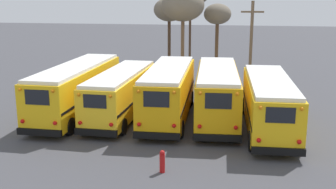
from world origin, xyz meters
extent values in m
plane|color=#424247|center=(0.00, 0.00, 0.00)|extent=(160.00, 160.00, 0.00)
cube|color=yellow|center=(-6.01, 1.10, 1.70)|extent=(2.74, 10.67, 2.70)
cube|color=white|center=(-6.01, 1.10, 3.15)|extent=(2.53, 10.24, 0.20)
cube|color=black|center=(-6.15, -4.24, 0.53)|extent=(2.52, 0.27, 0.36)
cube|color=black|center=(-6.15, -4.22, 2.44)|extent=(1.36, 0.07, 0.81)
sphere|color=red|center=(-7.07, -4.23, 1.09)|extent=(0.22, 0.22, 0.22)
sphere|color=orange|center=(-7.07, -4.23, 2.83)|extent=(0.18, 0.18, 0.18)
sphere|color=red|center=(-5.23, -4.28, 1.09)|extent=(0.22, 0.22, 0.22)
sphere|color=orange|center=(-5.23, -4.28, 2.83)|extent=(0.18, 0.18, 0.18)
cube|color=black|center=(-7.25, 1.13, 1.50)|extent=(0.29, 10.39, 0.14)
cube|color=black|center=(-4.77, 1.07, 1.50)|extent=(0.29, 10.39, 0.14)
cylinder|color=black|center=(-7.06, 5.13, 0.50)|extent=(0.31, 1.02, 1.01)
cylinder|color=black|center=(-4.75, 5.07, 0.50)|extent=(0.31, 1.02, 1.01)
cylinder|color=black|center=(-7.27, -2.87, 0.50)|extent=(0.31, 1.02, 1.01)
cylinder|color=black|center=(-4.96, -2.93, 0.50)|extent=(0.31, 1.02, 1.01)
cube|color=yellow|center=(-3.01, 0.91, 1.55)|extent=(2.66, 9.32, 2.43)
cube|color=white|center=(-3.01, 0.91, 2.86)|extent=(2.46, 8.94, 0.20)
cube|color=black|center=(-3.18, -3.75, 0.51)|extent=(2.36, 0.29, 0.36)
cube|color=black|center=(-3.18, -3.72, 2.22)|extent=(1.27, 0.08, 0.73)
sphere|color=red|center=(-4.05, -3.73, 1.00)|extent=(0.22, 0.22, 0.22)
sphere|color=orange|center=(-4.05, -3.73, 2.54)|extent=(0.18, 0.18, 0.18)
sphere|color=red|center=(-2.32, -3.79, 1.00)|extent=(0.22, 0.22, 0.22)
sphere|color=orange|center=(-2.32, -3.79, 2.54)|extent=(0.18, 0.18, 0.18)
cube|color=black|center=(-4.17, 0.95, 1.37)|extent=(0.37, 9.05, 0.14)
cube|color=black|center=(-1.84, 0.86, 1.37)|extent=(0.37, 9.05, 0.14)
cylinder|color=black|center=(-3.95, 4.27, 0.47)|extent=(0.32, 0.96, 0.95)
cylinder|color=black|center=(-1.80, 4.18, 0.47)|extent=(0.32, 0.96, 0.95)
cylinder|color=black|center=(-4.21, -2.37, 0.47)|extent=(0.32, 0.96, 0.95)
cylinder|color=black|center=(-2.06, -2.45, 0.47)|extent=(0.32, 0.96, 0.95)
cube|color=#E5A00C|center=(0.00, 1.03, 1.72)|extent=(2.66, 9.62, 2.74)
cube|color=white|center=(0.00, 1.03, 3.19)|extent=(2.46, 9.24, 0.20)
cube|color=black|center=(0.11, -3.80, 0.53)|extent=(2.49, 0.26, 0.36)
cube|color=black|center=(0.11, -3.77, 2.47)|extent=(1.34, 0.06, 0.82)
sphere|color=red|center=(-0.80, -3.83, 1.11)|extent=(0.22, 0.22, 0.22)
sphere|color=orange|center=(-0.80, -3.83, 2.87)|extent=(0.18, 0.18, 0.18)
sphere|color=red|center=(1.03, -3.79, 1.11)|extent=(0.22, 0.22, 0.22)
sphere|color=orange|center=(1.03, -3.79, 2.87)|extent=(0.18, 0.18, 0.18)
cube|color=black|center=(-1.23, 1.00, 1.52)|extent=(0.24, 9.38, 0.14)
cube|color=black|center=(1.23, 1.05, 1.52)|extent=(0.24, 9.38, 0.14)
cylinder|color=black|center=(-1.22, 4.48, 0.50)|extent=(0.30, 1.01, 1.01)
cylinder|color=black|center=(1.06, 4.54, 0.50)|extent=(0.30, 1.01, 1.01)
cylinder|color=black|center=(-1.06, -2.49, 0.50)|extent=(0.30, 1.01, 1.01)
cylinder|color=black|center=(1.22, -2.43, 0.50)|extent=(0.30, 1.01, 1.01)
cube|color=#E5A00C|center=(3.01, 1.19, 1.70)|extent=(2.93, 9.58, 2.73)
cube|color=white|center=(3.01, 1.19, 3.17)|extent=(2.72, 9.20, 0.20)
cube|color=black|center=(3.25, -3.58, 0.52)|extent=(2.51, 0.33, 0.36)
cube|color=black|center=(3.25, -3.56, 2.45)|extent=(1.35, 0.10, 0.82)
sphere|color=red|center=(2.33, -3.64, 1.09)|extent=(0.22, 0.22, 0.22)
sphere|color=orange|center=(2.33, -3.64, 2.85)|extent=(0.18, 0.18, 0.18)
sphere|color=red|center=(4.17, -3.55, 1.09)|extent=(0.22, 0.22, 0.22)
sphere|color=orange|center=(4.17, -3.55, 2.85)|extent=(0.18, 0.18, 0.18)
cube|color=black|center=(1.77, 1.12, 1.50)|extent=(0.50, 9.27, 0.14)
cube|color=black|center=(4.24, 1.25, 1.50)|extent=(0.50, 9.27, 0.14)
cylinder|color=black|center=(1.69, 4.56, 0.48)|extent=(0.33, 0.97, 0.96)
cylinder|color=black|center=(3.97, 4.68, 0.48)|extent=(0.33, 0.97, 0.96)
cylinder|color=black|center=(2.04, -2.30, 0.48)|extent=(0.33, 0.97, 0.96)
cylinder|color=black|center=(4.32, -2.19, 0.48)|extent=(0.33, 0.97, 0.96)
cube|color=yellow|center=(6.01, -0.36, 1.61)|extent=(2.73, 9.53, 2.49)
cube|color=white|center=(6.01, -0.36, 2.95)|extent=(2.52, 9.14, 0.20)
cube|color=black|center=(6.15, -5.12, 0.54)|extent=(2.51, 0.27, 0.36)
cube|color=black|center=(6.15, -5.10, 2.29)|extent=(1.35, 0.07, 0.75)
sphere|color=red|center=(5.23, -5.16, 1.05)|extent=(0.22, 0.22, 0.22)
sphere|color=orange|center=(5.23, -5.16, 2.63)|extent=(0.18, 0.18, 0.18)
sphere|color=red|center=(7.07, -5.11, 1.05)|extent=(0.22, 0.22, 0.22)
sphere|color=orange|center=(7.07, -5.11, 2.63)|extent=(0.18, 0.18, 0.18)
cube|color=black|center=(4.77, -0.39, 1.42)|extent=(0.30, 9.27, 0.14)
cube|color=black|center=(7.25, -0.32, 1.42)|extent=(0.30, 9.27, 0.14)
cylinder|color=black|center=(4.76, 3.04, 0.52)|extent=(0.31, 1.04, 1.03)
cylinder|color=black|center=(7.06, 3.11, 0.52)|extent=(0.31, 1.04, 1.03)
cylinder|color=black|center=(4.97, -3.82, 0.52)|extent=(0.31, 1.04, 1.03)
cylinder|color=black|center=(7.26, -3.75, 0.52)|extent=(0.31, 1.04, 1.03)
cylinder|color=brown|center=(5.27, 10.24, 3.57)|extent=(0.25, 0.25, 7.14)
cube|color=brown|center=(5.27, 10.24, 6.28)|extent=(1.80, 0.14, 0.14)
cylinder|color=brown|center=(2.39, 13.59, 2.63)|extent=(0.31, 0.31, 5.26)
ellipsoid|color=#6B6051|center=(2.39, 13.59, 5.93)|extent=(2.41, 2.41, 1.80)
cylinder|color=#473323|center=(-2.13, 15.05, 2.71)|extent=(0.29, 0.29, 5.43)
ellipsoid|color=#6B6051|center=(-2.13, 15.05, 6.22)|extent=(2.89, 2.89, 2.17)
cylinder|color=brown|center=(-0.43, 11.55, 2.87)|extent=(0.30, 0.30, 5.75)
ellipsoid|color=#6B6051|center=(-0.43, 11.55, 6.74)|extent=(3.61, 3.61, 2.71)
cylinder|color=#473323|center=(-0.54, 18.55, 3.42)|extent=(0.24, 0.24, 6.83)
cylinder|color=#B21414|center=(0.98, -7.10, 0.42)|extent=(0.24, 0.24, 0.85)
sphere|color=#B21414|center=(0.98, -7.10, 0.92)|extent=(0.23, 0.23, 0.23)
camera|label=1|loc=(3.92, -24.18, 7.77)|focal=45.00mm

